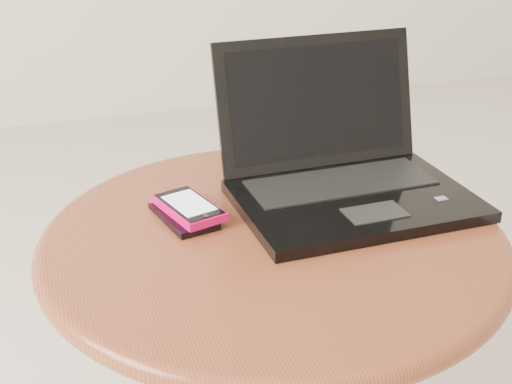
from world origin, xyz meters
name	(u,v)px	position (x,y,z in m)	size (l,w,h in m)	color
table	(273,297)	(0.02, 0.04, 0.38)	(0.61, 0.61, 0.49)	#4E2914
laptop	(343,170)	(0.15, 0.11, 0.52)	(0.32, 0.28, 0.21)	black
phone_black	(183,215)	(-0.08, 0.11, 0.49)	(0.08, 0.12, 0.01)	black
phone_pink	(189,207)	(-0.07, 0.11, 0.50)	(0.09, 0.12, 0.01)	#D2065B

